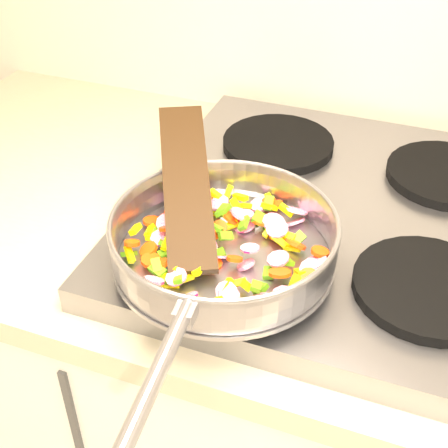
% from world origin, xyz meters
% --- Properties ---
extents(cooktop, '(0.60, 0.60, 0.04)m').
position_xyz_m(cooktop, '(-0.70, 1.67, 0.92)').
color(cooktop, '#939399').
rests_on(cooktop, counter_top).
extents(grate_fl, '(0.19, 0.19, 0.02)m').
position_xyz_m(grate_fl, '(-0.84, 1.52, 0.95)').
color(grate_fl, black).
rests_on(grate_fl, cooktop).
extents(grate_fr, '(0.19, 0.19, 0.02)m').
position_xyz_m(grate_fr, '(-0.56, 1.52, 0.95)').
color(grate_fr, black).
rests_on(grate_fr, cooktop).
extents(grate_bl, '(0.19, 0.19, 0.02)m').
position_xyz_m(grate_bl, '(-0.84, 1.81, 0.95)').
color(grate_bl, black).
rests_on(grate_bl, cooktop).
extents(grate_br, '(0.19, 0.19, 0.02)m').
position_xyz_m(grate_br, '(-0.56, 1.81, 0.95)').
color(grate_br, black).
rests_on(grate_br, cooktop).
extents(saute_pan, '(0.34, 0.50, 0.06)m').
position_xyz_m(saute_pan, '(-0.82, 1.48, 0.99)').
color(saute_pan, '#9E9EA5').
rests_on(saute_pan, grate_fl).
extents(vegetable_heap, '(0.26, 0.27, 0.04)m').
position_xyz_m(vegetable_heap, '(-0.82, 1.48, 0.98)').
color(vegetable_heap, '#FBE808').
rests_on(vegetable_heap, saute_pan).
extents(wooden_spatula, '(0.17, 0.26, 0.10)m').
position_xyz_m(wooden_spatula, '(-0.89, 1.53, 1.03)').
color(wooden_spatula, black).
rests_on(wooden_spatula, saute_pan).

